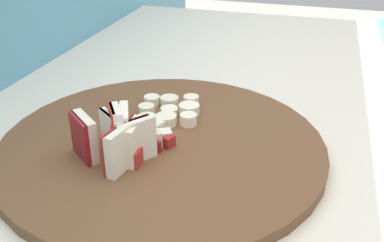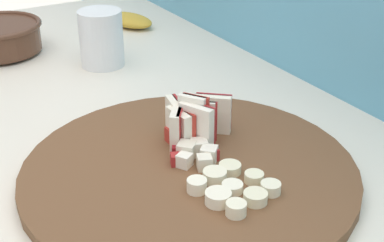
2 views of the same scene
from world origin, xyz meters
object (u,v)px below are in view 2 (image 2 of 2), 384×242
(cutting_board, at_px, (189,171))
(banana_slice_rows, at_px, (231,187))
(small_jar, at_px, (101,38))
(apple_wedge_fan, at_px, (191,122))
(banana_peel, at_px, (129,20))
(apple_dice_pile, at_px, (192,151))

(cutting_board, xyz_separation_m, banana_slice_rows, (0.07, 0.01, 0.01))
(small_jar, bearing_deg, banana_slice_rows, -4.87)
(apple_wedge_fan, xyz_separation_m, small_jar, (-0.35, 0.02, 0.01))
(banana_peel, bearing_deg, cutting_board, -17.97)
(apple_dice_pile, bearing_deg, banana_peel, 162.74)
(apple_dice_pile, xyz_separation_m, banana_peel, (-0.57, 0.18, -0.01))
(apple_wedge_fan, xyz_separation_m, banana_peel, (-0.53, 0.16, -0.03))
(cutting_board, bearing_deg, small_jar, 172.48)
(apple_wedge_fan, bearing_deg, banana_slice_rows, -9.86)
(small_jar, bearing_deg, apple_dice_pile, -5.91)
(cutting_board, xyz_separation_m, apple_dice_pile, (-0.02, 0.01, 0.02))
(banana_slice_rows, xyz_separation_m, small_jar, (-0.48, 0.04, 0.03))
(banana_peel, bearing_deg, apple_wedge_fan, -16.31)
(apple_wedge_fan, height_order, banana_slice_rows, apple_wedge_fan)
(cutting_board, distance_m, small_jar, 0.41)
(banana_slice_rows, height_order, banana_peel, banana_slice_rows)
(cutting_board, xyz_separation_m, small_jar, (-0.40, 0.05, 0.04))
(cutting_board, distance_m, apple_dice_pile, 0.03)
(apple_dice_pile, height_order, banana_slice_rows, apple_dice_pile)
(banana_peel, bearing_deg, small_jar, -36.51)
(apple_wedge_fan, distance_m, banana_slice_rows, 0.13)
(cutting_board, distance_m, banana_slice_rows, 0.08)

